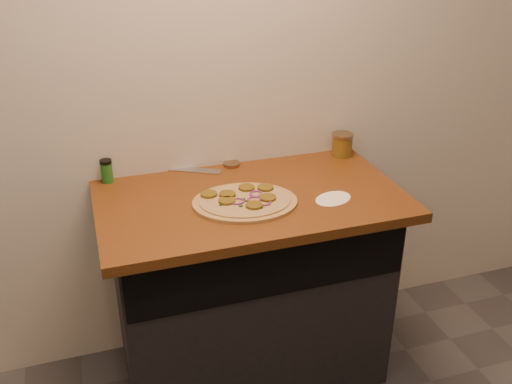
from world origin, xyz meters
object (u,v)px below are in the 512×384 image
object	(u,v)px
pizza	(245,201)
chefs_knife	(174,168)
salsa_jar	(342,144)
spice_shaker	(107,171)

from	to	relation	value
pizza	chefs_knife	world-z (taller)	pizza
salsa_jar	spice_shaker	xyz separation A→B (m)	(-1.04, 0.04, -0.00)
salsa_jar	spice_shaker	distance (m)	1.04
spice_shaker	chefs_knife	bearing A→B (deg)	8.46
pizza	salsa_jar	world-z (taller)	salsa_jar
pizza	spice_shaker	xyz separation A→B (m)	(-0.48, 0.36, 0.04)
salsa_jar	spice_shaker	world-z (taller)	salsa_jar
salsa_jar	spice_shaker	size ratio (longest dim) A/B	1.08
pizza	salsa_jar	xyz separation A→B (m)	(0.56, 0.32, 0.04)
pizza	spice_shaker	bearing A→B (deg)	143.34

